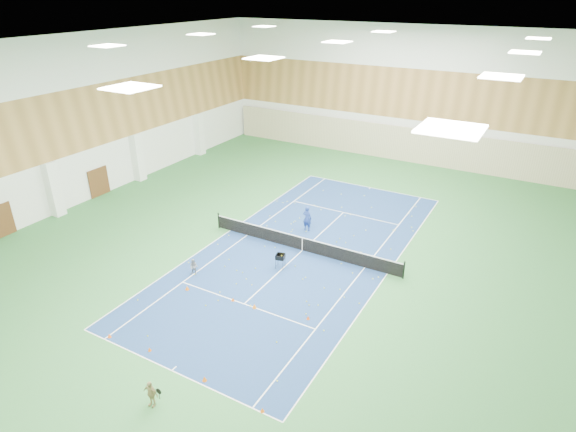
{
  "coord_description": "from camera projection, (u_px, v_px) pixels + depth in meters",
  "views": [
    {
      "loc": [
        12.03,
        -23.06,
        14.82
      ],
      "look_at": [
        -1.17,
        0.27,
        2.0
      ],
      "focal_mm": 30.0,
      "sensor_mm": 36.0,
      "label": 1
    }
  ],
  "objects": [
    {
      "name": "ground",
      "position": [
        302.0,
        251.0,
        29.85
      ],
      "size": [
        40.0,
        40.0,
        0.0
      ],
      "primitive_type": "plane",
      "color": "#2D6A34",
      "rests_on": "ground"
    },
    {
      "name": "cone_svc_d",
      "position": [
        308.0,
        318.0,
        23.65
      ],
      "size": [
        0.18,
        0.18,
        0.2
      ],
      "primitive_type": "cone",
      "color": "#F14A0C",
      "rests_on": "ground"
    },
    {
      "name": "door_left_b",
      "position": [
        99.0,
        182.0,
        37.34
      ],
      "size": [
        0.08,
        1.8,
        2.2
      ],
      "primitive_type": "cube",
      "color": "#593319",
      "rests_on": "ground"
    },
    {
      "name": "cone_base_b",
      "position": [
        150.0,
        349.0,
        21.6
      ],
      "size": [
        0.17,
        0.17,
        0.19
      ],
      "primitive_type": "cone",
      "color": "#FF640D",
      "rests_on": "ground"
    },
    {
      "name": "ceiling_light_grid",
      "position": [
        305.0,
        49.0,
        24.71
      ],
      "size": [
        21.4,
        25.4,
        0.06
      ],
      "primitive_type": null,
      "color": "white",
      "rests_on": "room_shell"
    },
    {
      "name": "coach",
      "position": [
        307.0,
        218.0,
        32.01
      ],
      "size": [
        0.66,
        0.46,
        1.75
      ],
      "primitive_type": "imported",
      "rotation": [
        0.0,
        0.0,
        3.08
      ],
      "color": "navy",
      "rests_on": "ground"
    },
    {
      "name": "child_court",
      "position": [
        194.0,
        267.0,
        27.19
      ],
      "size": [
        0.57,
        0.51,
        0.97
      ],
      "primitive_type": "imported",
      "rotation": [
        0.0,
        0.0,
        0.36
      ],
      "color": "gray",
      "rests_on": "ground"
    },
    {
      "name": "door_left_a",
      "position": [
        0.0,
        222.0,
        31.05
      ],
      "size": [
        0.08,
        1.8,
        2.2
      ],
      "primitive_type": "cube",
      "color": "#593319",
      "rests_on": "ground"
    },
    {
      "name": "wood_cladding",
      "position": [
        304.0,
        124.0,
        26.4
      ],
      "size": [
        36.0,
        40.0,
        8.0
      ],
      "primitive_type": null,
      "color": "#A6763D",
      "rests_on": "room_shell"
    },
    {
      "name": "child_apron",
      "position": [
        151.0,
        394.0,
        18.59
      ],
      "size": [
        0.71,
        0.32,
        1.19
      ],
      "primitive_type": "imported",
      "rotation": [
        0.0,
        0.0,
        0.05
      ],
      "color": "tan",
      "rests_on": "ground"
    },
    {
      "name": "tennis_net",
      "position": [
        302.0,
        243.0,
        29.61
      ],
      "size": [
        12.8,
        0.1,
        1.1
      ],
      "primitive_type": null,
      "color": "black",
      "rests_on": "ground"
    },
    {
      "name": "tennis_balls_scatter",
      "position": [
        302.0,
        250.0,
        29.83
      ],
      "size": [
        10.57,
        22.77,
        0.07
      ],
      "primitive_type": null,
      "color": "yellow",
      "rests_on": "ground"
    },
    {
      "name": "cone_base_a",
      "position": [
        109.0,
        336.0,
        22.43
      ],
      "size": [
        0.19,
        0.19,
        0.21
      ],
      "primitive_type": "cone",
      "color": "#FF530D",
      "rests_on": "ground"
    },
    {
      "name": "cone_svc_a",
      "position": [
        187.0,
        288.0,
        25.94
      ],
      "size": [
        0.23,
        0.23,
        0.25
      ],
      "primitive_type": "cone",
      "color": "orange",
      "rests_on": "ground"
    },
    {
      "name": "cone_svc_c",
      "position": [
        254.0,
        306.0,
        24.47
      ],
      "size": [
        0.23,
        0.23,
        0.25
      ],
      "primitive_type": "cone",
      "color": "orange",
      "rests_on": "ground"
    },
    {
      "name": "cone_base_d",
      "position": [
        262.0,
        410.0,
        18.5
      ],
      "size": [
        0.18,
        0.18,
        0.19
      ],
      "primitive_type": "cone",
      "color": "orange",
      "rests_on": "ground"
    },
    {
      "name": "court_surface",
      "position": [
        302.0,
        251.0,
        29.85
      ],
      "size": [
        10.97,
        23.77,
        0.01
      ],
      "primitive_type": "cube",
      "color": "navy",
      "rests_on": "ground"
    },
    {
      "name": "room_shell",
      "position": [
        304.0,
        159.0,
        27.26
      ],
      "size": [
        36.0,
        40.0,
        12.0
      ],
      "primitive_type": null,
      "color": "white",
      "rests_on": "ground"
    },
    {
      "name": "ball_cart",
      "position": [
        280.0,
        261.0,
        27.86
      ],
      "size": [
        0.62,
        0.62,
        0.89
      ],
      "primitive_type": null,
      "rotation": [
        0.0,
        0.0,
        0.24
      ],
      "color": "black",
      "rests_on": "ground"
    },
    {
      "name": "back_curtain",
      "position": [
        402.0,
        144.0,
        44.66
      ],
      "size": [
        35.4,
        0.16,
        3.2
      ],
      "primitive_type": "cube",
      "color": "#C6B793",
      "rests_on": "ground"
    },
    {
      "name": "cone_base_c",
      "position": [
        204.0,
        379.0,
        19.94
      ],
      "size": [
        0.21,
        0.21,
        0.23
      ],
      "primitive_type": "cone",
      "color": "orange",
      "rests_on": "ground"
    },
    {
      "name": "cone_svc_b",
      "position": [
        233.0,
        299.0,
        25.04
      ],
      "size": [
        0.18,
        0.18,
        0.2
      ],
      "primitive_type": "cone",
      "color": "#F85E0D",
      "rests_on": "ground"
    }
  ]
}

